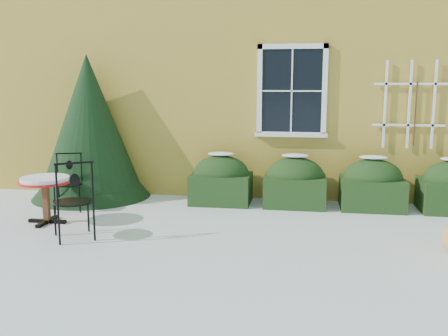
% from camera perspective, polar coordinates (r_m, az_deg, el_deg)
% --- Properties ---
extents(ground, '(80.00, 80.00, 0.00)m').
position_cam_1_polar(ground, '(6.49, -1.41, -9.35)').
color(ground, white).
rests_on(ground, ground).
extents(house, '(12.40, 8.40, 6.40)m').
position_cam_1_polar(house, '(13.12, 4.28, 14.50)').
color(house, gold).
rests_on(house, ground).
extents(hedge_row, '(4.95, 0.80, 0.91)m').
position_cam_1_polar(hedge_row, '(8.76, 12.36, -1.81)').
color(hedge_row, black).
rests_on(hedge_row, ground).
extents(evergreen_shrub, '(2.18, 2.18, 2.64)m').
position_cam_1_polar(evergreen_shrub, '(9.58, -15.07, 3.05)').
color(evergreen_shrub, black).
rests_on(evergreen_shrub, ground).
extents(bistro_table, '(0.77, 0.77, 0.71)m').
position_cam_1_polar(bistro_table, '(8.01, -19.77, -1.82)').
color(bistro_table, black).
rests_on(bistro_table, ground).
extents(patio_chair_near, '(0.67, 0.67, 1.10)m').
position_cam_1_polar(patio_chair_near, '(7.08, -16.80, -3.53)').
color(patio_chair_near, black).
rests_on(patio_chair_near, ground).
extents(patio_chair_far, '(0.53, 0.53, 0.95)m').
position_cam_1_polar(patio_chair_far, '(8.77, -17.33, -1.53)').
color(patio_chair_far, black).
rests_on(patio_chair_far, ground).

